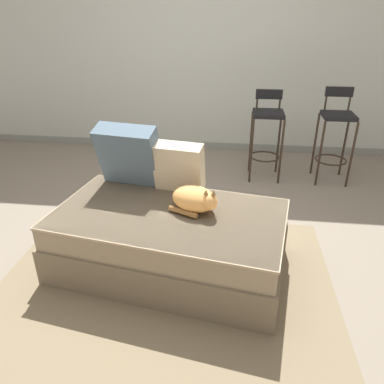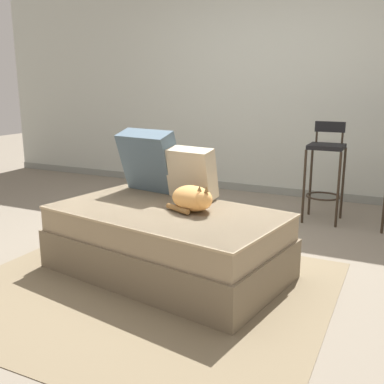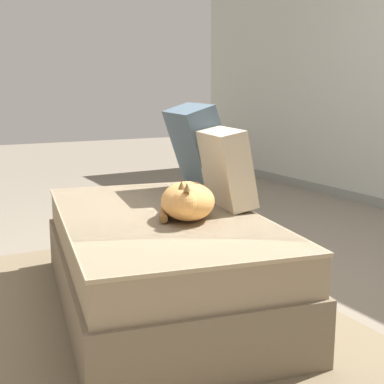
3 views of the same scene
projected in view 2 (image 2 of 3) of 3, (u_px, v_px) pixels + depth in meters
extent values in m
plane|color=slate|center=(191.00, 253.00, 3.53)|extent=(16.00, 16.00, 0.00)
cube|color=#B7BCB2|center=(276.00, 84.00, 5.19)|extent=(8.00, 0.10, 2.60)
cube|color=gray|center=(270.00, 190.00, 5.44)|extent=(8.00, 0.02, 0.09)
cube|color=#75664C|center=(145.00, 288.00, 2.91)|extent=(2.31, 2.01, 0.01)
cube|color=#766750|center=(167.00, 253.00, 3.14)|extent=(1.74, 1.17, 0.28)
cube|color=#9E896B|center=(166.00, 222.00, 3.09)|extent=(1.69, 1.12, 0.18)
cube|color=tan|center=(166.00, 211.00, 3.07)|extent=(1.71, 1.14, 0.02)
cube|color=#4C6070|center=(150.00, 161.00, 3.54)|extent=(0.51, 0.38, 0.50)
cube|color=beige|center=(191.00, 173.00, 3.33)|extent=(0.40, 0.26, 0.39)
ellipsoid|color=tan|center=(192.00, 198.00, 3.04)|extent=(0.39, 0.35, 0.17)
sphere|color=tan|center=(203.00, 200.00, 2.92)|extent=(0.11, 0.11, 0.11)
cone|color=brown|center=(199.00, 188.00, 2.91)|extent=(0.03, 0.03, 0.04)
cone|color=brown|center=(207.00, 189.00, 2.89)|extent=(0.03, 0.03, 0.04)
cylinder|color=brown|center=(178.00, 209.00, 3.00)|extent=(0.21, 0.13, 0.04)
cylinder|color=#2D2319|center=(304.00, 187.00, 4.22)|extent=(0.02, 0.02, 0.70)
cylinder|color=#2D2319|center=(338.00, 190.00, 4.09)|extent=(0.02, 0.02, 0.70)
cylinder|color=#2D2319|center=(311.00, 181.00, 4.49)|extent=(0.02, 0.02, 0.70)
cylinder|color=#2D2319|center=(343.00, 184.00, 4.36)|extent=(0.02, 0.02, 0.70)
torus|color=#2D2319|center=(323.00, 196.00, 4.32)|extent=(0.33, 0.33, 0.02)
cube|color=black|center=(326.00, 147.00, 4.20)|extent=(0.32, 0.32, 0.04)
cylinder|color=#2D2319|center=(317.00, 136.00, 4.35)|extent=(0.02, 0.02, 0.19)
cylinder|color=#2D2319|center=(342.00, 138.00, 4.25)|extent=(0.02, 0.02, 0.19)
cube|color=black|center=(330.00, 127.00, 4.28)|extent=(0.28, 0.03, 0.10)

